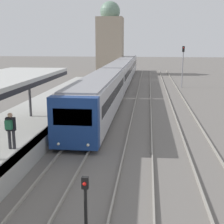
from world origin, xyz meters
name	(u,v)px	position (x,y,z in m)	size (l,w,h in m)	color
person_on_platform	(11,128)	(-2.35, 10.55, 1.89)	(0.40, 0.40, 1.66)	#2D2D33
train_near	(119,74)	(0.00, 36.78, 1.70)	(2.56, 48.66, 3.07)	navy
signal_post_near	(85,199)	(1.94, 5.95, 1.14)	(0.20, 0.21, 1.84)	black
signal_mast_far	(183,62)	(7.89, 37.53, 3.21)	(0.28, 0.29, 5.12)	gray
distant_domed_building	(110,40)	(-3.14, 53.68, 5.91)	(4.48, 4.48, 12.48)	gray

